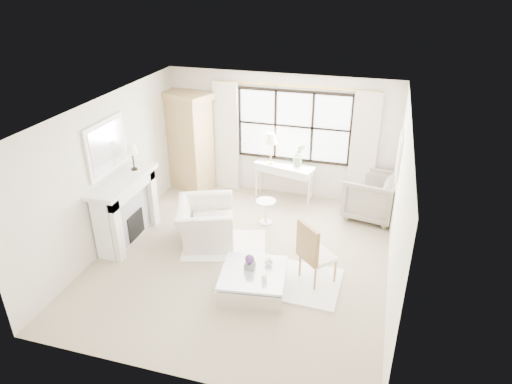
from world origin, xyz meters
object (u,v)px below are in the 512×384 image
coffee_table (253,282)px  console_table (284,181)px  armoire (188,141)px  club_armchair (206,222)px

coffee_table → console_table: bearing=86.6°
console_table → coffee_table: 3.35m
armoire → coffee_table: 4.24m
armoire → console_table: bearing=22.5°
club_armchair → coffee_table: club_armchair is taller
armoire → club_armchair: armoire is taller
armoire → coffee_table: size_ratio=1.99×
console_table → coffee_table: console_table is taller
console_table → coffee_table: size_ratio=1.22×
armoire → coffee_table: (2.48, -3.30, -0.96)m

